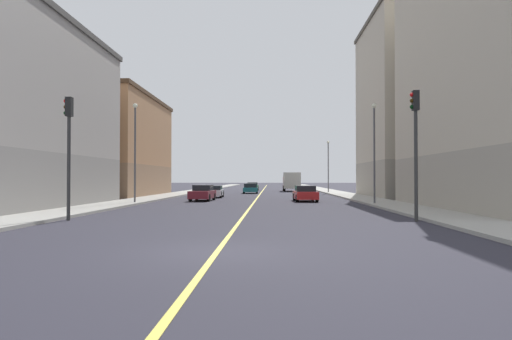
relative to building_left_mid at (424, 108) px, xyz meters
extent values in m
plane|color=#2A2933|center=(-17.31, -36.73, -9.28)|extent=(400.00, 400.00, 0.00)
cube|color=#9E9B93|center=(-7.34, 12.27, -9.20)|extent=(3.17, 168.00, 0.15)
cube|color=#9E9B93|center=(-27.27, 12.27, -9.20)|extent=(3.17, 168.00, 0.15)
cube|color=#E5D14C|center=(-17.31, 12.27, -9.27)|extent=(0.16, 154.00, 0.01)
cube|color=#9D9688|center=(0.00, 0.00, -7.44)|extent=(11.51, 14.36, 3.68)
cube|color=#BCB29E|center=(0.00, 0.00, 1.63)|extent=(11.51, 14.36, 14.45)
cube|color=#545047|center=(0.00, 0.00, 9.06)|extent=(11.81, 14.66, 0.40)
cube|color=#8F6B4F|center=(-34.62, 1.74, -7.59)|extent=(11.51, 18.33, 3.38)
cube|color=#A8754C|center=(-34.62, 1.74, -2.28)|extent=(11.51, 18.33, 7.23)
cube|color=#4B3422|center=(-34.62, 1.74, 1.53)|extent=(11.81, 18.63, 0.40)
cylinder|color=#2D2D2D|center=(-9.33, -27.73, -6.76)|extent=(0.16, 0.16, 5.04)
cube|color=black|center=(-9.33, -27.73, -3.79)|extent=(0.28, 0.32, 0.90)
sphere|color=red|center=(-9.49, -27.73, -3.52)|extent=(0.20, 0.20, 0.20)
sphere|color=#352204|center=(-9.49, -27.73, -3.80)|extent=(0.20, 0.20, 0.20)
sphere|color=black|center=(-9.49, -27.73, -4.08)|extent=(0.20, 0.20, 0.20)
cylinder|color=#2D2D2D|center=(-25.28, -27.73, -6.86)|extent=(0.16, 0.16, 4.83)
cube|color=black|center=(-25.28, -27.73, -3.99)|extent=(0.28, 0.32, 0.90)
sphere|color=red|center=(-25.44, -27.73, -3.72)|extent=(0.20, 0.20, 0.20)
sphere|color=#352204|center=(-25.44, -27.73, -4.00)|extent=(0.20, 0.20, 0.20)
sphere|color=black|center=(-25.44, -27.73, -4.28)|extent=(0.20, 0.20, 0.20)
cylinder|color=#4C4C51|center=(-8.33, -14.61, -5.63)|extent=(0.14, 0.14, 6.99)
sphere|color=#EAEACC|center=(-8.33, -14.61, -1.99)|extent=(0.36, 0.36, 0.36)
cylinder|color=#4C4C51|center=(-26.28, -13.88, -5.52)|extent=(0.14, 0.14, 7.21)
sphere|color=#EAEACC|center=(-26.28, -13.88, -1.76)|extent=(0.36, 0.36, 0.36)
cylinder|color=#4C4C51|center=(-8.33, 13.23, -5.88)|extent=(0.14, 0.14, 6.50)
sphere|color=#EAEACC|center=(-8.33, 13.23, -2.48)|extent=(0.36, 0.36, 0.36)
cube|color=white|center=(-21.79, -1.42, -8.77)|extent=(1.91, 4.30, 0.57)
cube|color=black|center=(-21.79, -1.45, -8.27)|extent=(1.63, 2.19, 0.43)
cylinder|color=black|center=(-22.64, -0.13, -8.96)|extent=(0.24, 0.65, 0.64)
cylinder|color=black|center=(-21.02, -0.08, -8.96)|extent=(0.24, 0.65, 0.64)
cylinder|color=black|center=(-22.56, -2.76, -8.96)|extent=(0.24, 0.65, 0.64)
cylinder|color=black|center=(-20.94, -2.71, -8.96)|extent=(0.24, 0.65, 0.64)
cube|color=#196670|center=(-18.66, 12.15, -8.78)|extent=(2.03, 4.57, 0.56)
cube|color=black|center=(-18.66, 12.15, -8.25)|extent=(1.73, 2.37, 0.51)
cylinder|color=black|center=(-19.56, 13.51, -8.96)|extent=(0.24, 0.65, 0.64)
cylinder|color=black|center=(-17.86, 13.58, -8.96)|extent=(0.24, 0.65, 0.64)
cylinder|color=black|center=(-19.46, 10.72, -8.96)|extent=(0.24, 0.65, 0.64)
cylinder|color=black|center=(-17.75, 10.78, -8.96)|extent=(0.24, 0.65, 0.64)
cube|color=maroon|center=(-21.91, -8.46, -8.73)|extent=(1.91, 4.40, 0.66)
cube|color=black|center=(-21.90, -8.26, -8.15)|extent=(1.60, 1.90, 0.50)
cylinder|color=black|center=(-22.64, -7.08, -8.96)|extent=(0.25, 0.65, 0.64)
cylinder|color=black|center=(-21.07, -7.15, -8.96)|extent=(0.25, 0.65, 0.64)
cylinder|color=black|center=(-22.75, -9.76, -8.96)|extent=(0.25, 0.65, 0.64)
cylinder|color=black|center=(-21.18, -9.83, -8.96)|extent=(0.25, 0.65, 0.64)
cube|color=red|center=(-13.00, -9.08, -8.74)|extent=(1.96, 4.45, 0.63)
cube|color=black|center=(-13.00, -9.05, -8.18)|extent=(1.67, 2.28, 0.49)
cylinder|color=black|center=(-13.87, -7.76, -8.96)|extent=(0.24, 0.65, 0.64)
cylinder|color=black|center=(-12.23, -7.69, -8.96)|extent=(0.24, 0.65, 0.64)
cylinder|color=black|center=(-13.77, -10.47, -8.96)|extent=(0.24, 0.65, 0.64)
cylinder|color=black|center=(-12.13, -10.41, -8.96)|extent=(0.24, 0.65, 0.64)
cube|color=#1E6B38|center=(-18.92, 26.20, -8.71)|extent=(1.81, 4.51, 0.69)
cube|color=black|center=(-18.92, 26.17, -8.17)|extent=(1.57, 2.04, 0.41)
cylinder|color=black|center=(-19.70, 27.60, -8.96)|extent=(0.23, 0.64, 0.64)
cylinder|color=black|center=(-18.11, 27.58, -8.96)|extent=(0.23, 0.64, 0.64)
cylinder|color=black|center=(-19.74, 24.82, -8.96)|extent=(0.23, 0.64, 0.64)
cylinder|color=black|center=(-18.14, 24.80, -8.96)|extent=(0.23, 0.64, 0.64)
cube|color=maroon|center=(-12.83, 24.98, -8.00)|extent=(2.48, 1.88, 1.86)
cube|color=#B2B2A8|center=(-12.83, 21.43, -7.63)|extent=(2.48, 4.43, 2.39)
cylinder|color=black|center=(-13.97, 24.65, -8.83)|extent=(0.30, 0.90, 0.90)
cylinder|color=black|center=(-11.69, 24.65, -8.83)|extent=(0.30, 0.90, 0.90)
cylinder|color=black|center=(-13.97, 20.49, -8.83)|extent=(0.30, 0.90, 0.90)
cylinder|color=black|center=(-11.69, 20.49, -8.83)|extent=(0.30, 0.90, 0.90)
camera|label=1|loc=(-15.86, -49.06, -7.33)|focal=32.75mm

